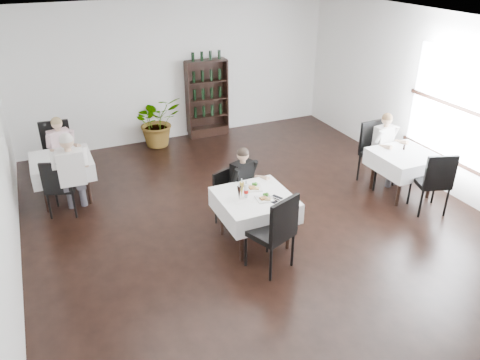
# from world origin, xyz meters

# --- Properties ---
(room_shell) EXTENTS (9.00, 9.00, 9.00)m
(room_shell) POSITION_xyz_m (0.00, 0.00, 1.50)
(room_shell) COLOR black
(room_shell) RESTS_ON ground
(window_right) EXTENTS (0.06, 2.30, 1.85)m
(window_right) POSITION_xyz_m (3.48, 0.00, 1.50)
(window_right) COLOR white
(window_right) RESTS_ON room_shell
(wine_shelf) EXTENTS (0.90, 0.28, 1.75)m
(wine_shelf) POSITION_xyz_m (0.60, 4.31, 0.85)
(wine_shelf) COLOR black
(wine_shelf) RESTS_ON ground
(main_table) EXTENTS (1.03, 1.03, 0.77)m
(main_table) POSITION_xyz_m (-0.30, 0.00, 0.62)
(main_table) COLOR black
(main_table) RESTS_ON ground
(left_table) EXTENTS (0.98, 0.98, 0.77)m
(left_table) POSITION_xyz_m (-2.70, 2.50, 0.62)
(left_table) COLOR black
(left_table) RESTS_ON ground
(right_table) EXTENTS (0.98, 0.98, 0.77)m
(right_table) POSITION_xyz_m (2.70, 0.30, 0.62)
(right_table) COLOR black
(right_table) RESTS_ON ground
(potted_tree) EXTENTS (1.12, 1.01, 1.10)m
(potted_tree) POSITION_xyz_m (-0.60, 4.19, 0.55)
(potted_tree) COLOR #1D501B
(potted_tree) RESTS_ON ground
(main_chair_far) EXTENTS (0.52, 0.52, 0.87)m
(main_chair_far) POSITION_xyz_m (-0.44, 0.67, 0.50)
(main_chair_far) COLOR black
(main_chair_far) RESTS_ON ground
(main_chair_near) EXTENTS (0.67, 0.67, 1.13)m
(main_chair_near) POSITION_xyz_m (-0.34, -0.71, 0.65)
(main_chair_near) COLOR black
(main_chair_near) RESTS_ON ground
(left_chair_far) EXTENTS (0.56, 0.57, 1.14)m
(left_chair_far) POSITION_xyz_m (-2.70, 3.23, 0.65)
(left_chair_far) COLOR black
(left_chair_far) RESTS_ON ground
(left_chair_near) EXTENTS (0.58, 0.58, 0.99)m
(left_chair_near) POSITION_xyz_m (-2.79, 1.95, 0.57)
(left_chair_near) COLOR black
(left_chair_near) RESTS_ON ground
(right_chair_far) EXTENTS (0.54, 0.54, 1.14)m
(right_chair_far) POSITION_xyz_m (2.56, 0.88, 0.65)
(right_chair_far) COLOR black
(right_chair_far) RESTS_ON ground
(right_chair_near) EXTENTS (0.63, 0.63, 1.08)m
(right_chair_near) POSITION_xyz_m (2.67, -0.43, 0.62)
(right_chair_near) COLOR black
(right_chair_near) RESTS_ON ground
(diner_main) EXTENTS (0.54, 0.58, 1.26)m
(diner_main) POSITION_xyz_m (-0.18, 0.57, 0.73)
(diner_main) COLOR #45444C
(diner_main) RESTS_ON ground
(diner_left_far) EXTENTS (0.54, 0.57, 1.29)m
(diner_left_far) POSITION_xyz_m (-2.63, 3.03, 0.75)
(diner_left_far) COLOR #45444C
(diner_left_far) RESTS_ON ground
(diner_left_near) EXTENTS (0.56, 0.56, 1.45)m
(diner_left_near) POSITION_xyz_m (-2.59, 1.86, 0.84)
(diner_left_near) COLOR #45444C
(diner_left_near) RESTS_ON ground
(diner_right_far) EXTENTS (0.52, 0.53, 1.30)m
(diner_right_far) POSITION_xyz_m (2.74, 0.83, 0.75)
(diner_right_far) COLOR #45444C
(diner_right_far) RESTS_ON ground
(plate_far) EXTENTS (0.29, 0.29, 0.07)m
(plate_far) POSITION_xyz_m (-0.22, 0.21, 0.79)
(plate_far) COLOR white
(plate_far) RESTS_ON main_table
(plate_near) EXTENTS (0.26, 0.26, 0.07)m
(plate_near) POSITION_xyz_m (-0.21, -0.14, 0.79)
(plate_near) COLOR white
(plate_near) RESTS_ON main_table
(pilsner_dark) EXTENTS (0.06, 0.06, 0.26)m
(pilsner_dark) POSITION_xyz_m (-0.55, -0.01, 0.87)
(pilsner_dark) COLOR black
(pilsner_dark) RESTS_ON main_table
(pilsner_lager) EXTENTS (0.07, 0.07, 0.28)m
(pilsner_lager) POSITION_xyz_m (-0.48, 0.06, 0.89)
(pilsner_lager) COLOR #B5952E
(pilsner_lager) RESTS_ON main_table
(coke_bottle) EXTENTS (0.07, 0.07, 0.26)m
(coke_bottle) POSITION_xyz_m (-0.43, 0.02, 0.87)
(coke_bottle) COLOR silver
(coke_bottle) RESTS_ON main_table
(napkin_cutlery) EXTENTS (0.25, 0.23, 0.02)m
(napkin_cutlery) POSITION_xyz_m (-0.09, -0.20, 0.78)
(napkin_cutlery) COLOR black
(napkin_cutlery) RESTS_ON main_table
(pepper_mill) EXTENTS (0.04, 0.04, 0.09)m
(pepper_mill) POSITION_xyz_m (2.79, 0.43, 0.81)
(pepper_mill) COLOR black
(pepper_mill) RESTS_ON right_table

